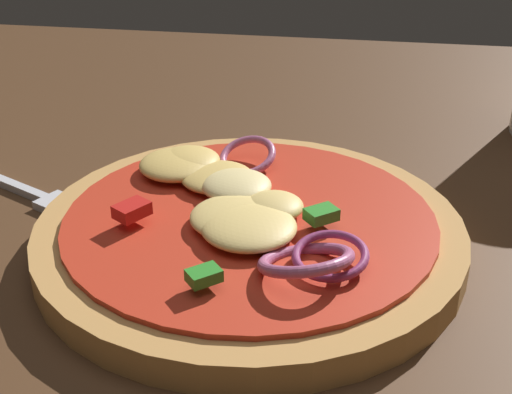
# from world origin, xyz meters

# --- Properties ---
(dining_table) EXTENTS (1.30, 0.92, 0.03)m
(dining_table) POSITION_xyz_m (0.00, 0.00, 0.01)
(dining_table) COLOR #4C301C
(dining_table) RESTS_ON ground
(pizza) EXTENTS (0.22, 0.22, 0.04)m
(pizza) POSITION_xyz_m (-0.06, 0.03, 0.04)
(pizza) COLOR tan
(pizza) RESTS_ON dining_table
(fork) EXTENTS (0.18, 0.10, 0.00)m
(fork) POSITION_xyz_m (-0.21, 0.08, 0.03)
(fork) COLOR silver
(fork) RESTS_ON dining_table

